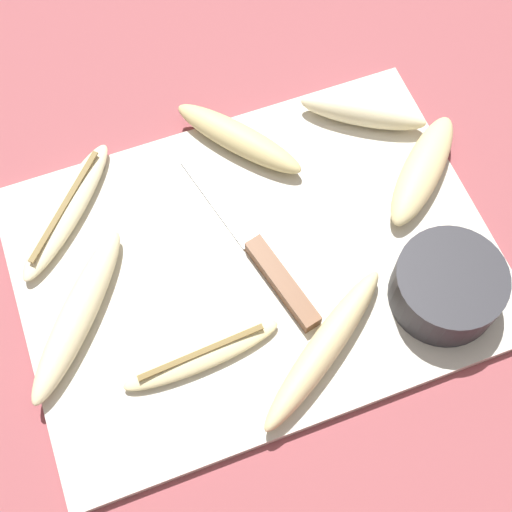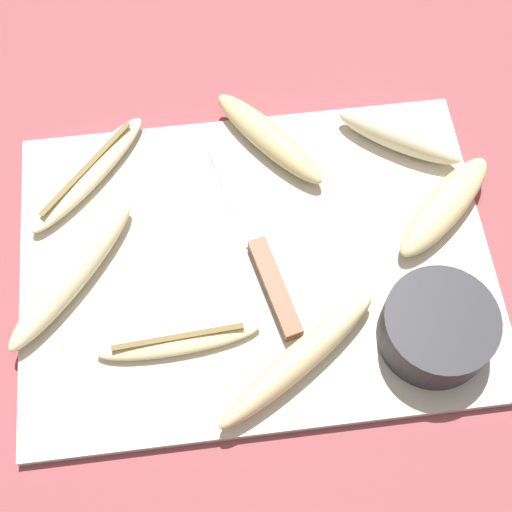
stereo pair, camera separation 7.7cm
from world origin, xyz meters
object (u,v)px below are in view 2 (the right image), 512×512
object	(u,v)px
knife	(267,270)
banana_spotted_left	(269,138)
banana_ripe_center	(298,361)
banana_bright_far	(399,137)
banana_cream_curved	(72,273)
prep_bowl	(437,328)
banana_soft_right	(179,340)
banana_mellow_near	(444,206)
banana_pale_long	(88,173)

from	to	relation	value
knife	banana_spotted_left	world-z (taller)	banana_spotted_left
banana_ripe_center	banana_bright_far	bearing A→B (deg)	58.20
banana_spotted_left	banana_ripe_center	bearing A→B (deg)	-91.20
knife	banana_bright_far	distance (m)	0.23
banana_spotted_left	banana_cream_curved	size ratio (longest dim) A/B	0.87
banana_cream_curved	prep_bowl	bearing A→B (deg)	-16.78
knife	banana_ripe_center	xyz separation A→B (m)	(0.02, -0.11, 0.01)
banana_soft_right	banana_spotted_left	bearing A→B (deg)	61.88
banana_mellow_near	banana_cream_curved	size ratio (longest dim) A/B	0.82
banana_pale_long	banana_ripe_center	size ratio (longest dim) A/B	0.86
banana_pale_long	banana_cream_curved	size ratio (longest dim) A/B	0.90
banana_pale_long	prep_bowl	xyz separation A→B (m)	(0.35, -0.24, 0.02)
banana_spotted_left	prep_bowl	world-z (taller)	prep_bowl
knife	banana_spotted_left	bearing A→B (deg)	69.06
banana_pale_long	banana_cream_curved	xyz separation A→B (m)	(-0.02, -0.13, 0.00)
knife	banana_ripe_center	bearing A→B (deg)	-94.00
prep_bowl	banana_soft_right	bearing A→B (deg)	174.43
banana_bright_far	prep_bowl	bearing A→B (deg)	-93.09
banana_bright_far	banana_mellow_near	xyz separation A→B (m)	(0.03, -0.10, -0.00)
banana_mellow_near	prep_bowl	xyz separation A→B (m)	(-0.04, -0.14, 0.01)
banana_bright_far	banana_mellow_near	bearing A→B (deg)	-72.04
banana_soft_right	banana_mellow_near	distance (m)	0.33
banana_spotted_left	banana_bright_far	bearing A→B (deg)	-6.75
banana_pale_long	banana_spotted_left	distance (m)	0.21
knife	banana_pale_long	distance (m)	0.24
banana_pale_long	banana_spotted_left	xyz separation A→B (m)	(0.21, 0.02, 0.00)
banana_ripe_center	banana_spotted_left	size ratio (longest dim) A/B	1.20
banana_mellow_near	banana_cream_curved	world-z (taller)	banana_mellow_near
banana_bright_far	banana_ripe_center	distance (m)	0.30
banana_cream_curved	knife	bearing A→B (deg)	-5.14
knife	banana_pale_long	world-z (taller)	banana_pale_long
banana_ripe_center	banana_mellow_near	bearing A→B (deg)	39.77
banana_pale_long	banana_ripe_center	xyz separation A→B (m)	(0.21, -0.25, 0.01)
banana_bright_far	banana_soft_right	size ratio (longest dim) A/B	0.84
banana_pale_long	prep_bowl	bearing A→B (deg)	-34.09
banana_mellow_near	banana_cream_curved	xyz separation A→B (m)	(-0.41, -0.03, -0.00)
banana_spotted_left	banana_pale_long	bearing A→B (deg)	-174.55
banana_mellow_near	prep_bowl	distance (m)	0.15
knife	banana_cream_curved	xyz separation A→B (m)	(-0.21, 0.02, 0.01)
banana_mellow_near	banana_cream_curved	distance (m)	0.41
banana_cream_curved	prep_bowl	distance (m)	0.39
banana_soft_right	banana_ripe_center	size ratio (longest dim) A/B	0.91
banana_bright_far	banana_soft_right	distance (m)	0.35
banana_soft_right	banana_pale_long	size ratio (longest dim) A/B	1.06
banana_spotted_left	banana_cream_curved	bearing A→B (deg)	-147.71
banana_ripe_center	knife	bearing A→B (deg)	99.08
banana_spotted_left	banana_cream_curved	xyz separation A→B (m)	(-0.23, -0.15, -0.00)
banana_soft_right	banana_spotted_left	xyz separation A→B (m)	(0.12, 0.23, 0.01)
banana_bright_far	banana_mellow_near	world-z (taller)	banana_bright_far
banana_bright_far	prep_bowl	world-z (taller)	prep_bowl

